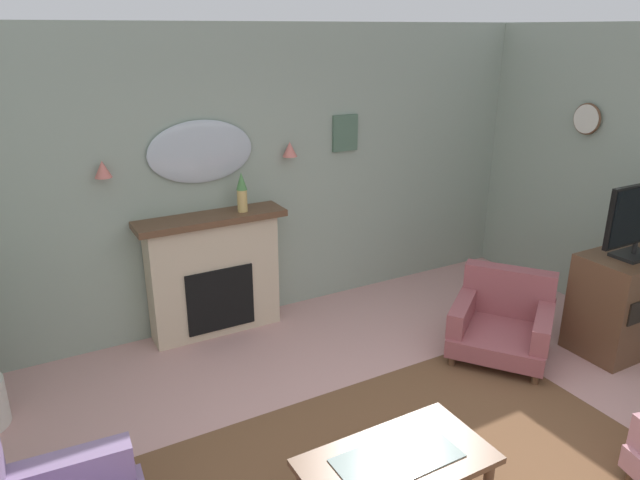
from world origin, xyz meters
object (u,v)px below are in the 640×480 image
at_px(fireplace, 214,276).
at_px(coffee_table, 397,466).
at_px(tv_cabinet, 622,303).
at_px(mantel_vase_centre, 242,191).
at_px(armchair_beside_couch, 503,320).
at_px(wall_clock, 587,119).
at_px(framed_picture, 345,133).
at_px(wall_sconce_left, 103,169).
at_px(wall_sconce_right, 290,149).
at_px(wall_mirror, 201,152).

height_order(fireplace, coffee_table, fireplace).
distance_m(coffee_table, tv_cabinet, 2.98).
height_order(mantel_vase_centre, armchair_beside_couch, mantel_vase_centre).
bearing_deg(wall_clock, framed_picture, 149.23).
bearing_deg(armchair_beside_couch, tv_cabinet, -26.78).
xyz_separation_m(wall_sconce_left, framed_picture, (2.35, 0.06, 0.09)).
bearing_deg(framed_picture, wall_clock, -30.77).
distance_m(framed_picture, tv_cabinet, 3.00).
bearing_deg(armchair_beside_couch, mantel_vase_centre, 138.73).
height_order(framed_picture, tv_cabinet, framed_picture).
xyz_separation_m(framed_picture, coffee_table, (-1.38, -2.86, -1.37)).
xyz_separation_m(wall_sconce_left, wall_clock, (4.39, -1.15, 0.24)).
distance_m(fireplace, wall_sconce_left, 1.38).
relative_size(wall_sconce_left, wall_sconce_right, 1.00).
distance_m(wall_sconce_right, coffee_table, 3.16).
distance_m(mantel_vase_centre, wall_sconce_left, 1.20).
bearing_deg(tv_cabinet, mantel_vase_centre, 143.16).
bearing_deg(framed_picture, wall_mirror, -179.62).
xyz_separation_m(framed_picture, tv_cabinet, (1.53, -2.23, -1.30)).
xyz_separation_m(wall_sconce_left, coffee_table, (0.97, -2.80, -1.28)).
relative_size(fireplace, tv_cabinet, 1.51).
xyz_separation_m(wall_clock, framed_picture, (-2.04, 1.21, -0.15)).
bearing_deg(framed_picture, armchair_beside_couch, -71.37).
height_order(mantel_vase_centre, wall_sconce_right, wall_sconce_right).
relative_size(fireplace, mantel_vase_centre, 3.73).
height_order(wall_mirror, armchair_beside_couch, wall_mirror).
xyz_separation_m(fireplace, framed_picture, (1.50, 0.15, 1.18)).
xyz_separation_m(coffee_table, armchair_beside_couch, (1.97, 1.11, -0.08)).
relative_size(mantel_vase_centre, coffee_table, 0.33).
height_order(coffee_table, armchair_beside_couch, armchair_beside_couch).
xyz_separation_m(wall_clock, armchair_beside_couch, (-1.45, -0.54, -1.59)).
xyz_separation_m(armchair_beside_couch, tv_cabinet, (0.94, -0.47, 0.15)).
bearing_deg(wall_sconce_left, armchair_beside_couch, -29.90).
bearing_deg(mantel_vase_centre, wall_sconce_left, 174.04).
bearing_deg(wall_sconce_right, mantel_vase_centre, -167.69).
distance_m(wall_sconce_left, tv_cabinet, 4.60).
relative_size(framed_picture, armchair_beside_couch, 0.32).
bearing_deg(wall_mirror, mantel_vase_centre, -29.54).
relative_size(wall_sconce_right, wall_clock, 0.45).
distance_m(fireplace, armchair_beside_couch, 2.65).
bearing_deg(wall_sconce_left, tv_cabinet, -29.16).
bearing_deg(wall_sconce_right, wall_sconce_left, 180.00).
bearing_deg(fireplace, coffee_table, -87.55).
relative_size(wall_clock, armchair_beside_couch, 0.27).
bearing_deg(fireplace, armchair_beside_couch, -37.42).
xyz_separation_m(fireplace, wall_sconce_right, (0.85, 0.09, 1.09)).
height_order(wall_sconce_left, wall_clock, wall_clock).
distance_m(mantel_vase_centre, tv_cabinet, 3.53).
xyz_separation_m(wall_clock, coffee_table, (-3.42, -1.64, -1.52)).
bearing_deg(armchair_beside_couch, wall_sconce_left, 150.10).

